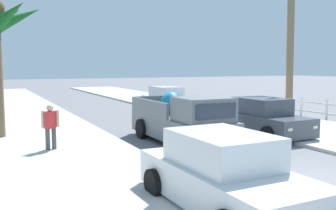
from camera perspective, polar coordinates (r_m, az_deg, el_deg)
name	(u,v)px	position (r m, az deg, el deg)	size (l,w,h in m)	color
ground_plane	(311,180)	(10.21, 20.73, -10.54)	(160.00, 160.00, 0.00)	slate
sidewalk_left	(28,125)	(18.94, -20.39, -2.87)	(5.40, 60.00, 0.12)	beige
sidewalk_right	(221,113)	(22.70, 7.97, -1.17)	(5.40, 60.00, 0.12)	beige
curb_left	(56,124)	(19.11, -16.51, -2.70)	(0.16, 60.00, 0.10)	silver
curb_right	(202,114)	(22.00, 5.16, -1.38)	(0.16, 60.00, 0.10)	silver
pickup_truck	(183,122)	(13.77, 2.30, -2.55)	(2.23, 5.21, 1.83)	slate
car_left_near	(263,118)	(15.85, 14.10, -1.95)	(2.07, 4.28, 1.54)	#474C56
car_right_near	(167,100)	(23.90, -0.21, 0.82)	(2.04, 4.27, 1.54)	silver
car_left_mid	(224,175)	(7.53, 8.43, -10.45)	(2.08, 4.28, 1.54)	silver
pedestrian	(50,125)	(12.85, -17.33, -2.92)	(0.57, 0.43, 1.59)	#4C4C4C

